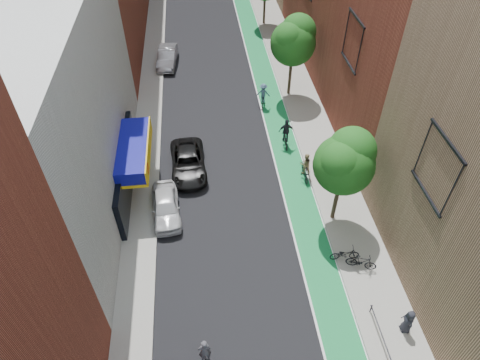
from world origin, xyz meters
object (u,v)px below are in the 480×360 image
object	(u,v)px
cyclist_lead	(205,357)
pedestrian	(408,321)
parked_car_white	(166,206)
parked_car_black	(188,162)
parked_car_silver	(167,57)
cyclist_lane_mid	(286,135)
cyclist_lane_far	(263,96)
cyclist_lane_near	(305,168)

from	to	relation	value
cyclist_lead	pedestrian	world-z (taller)	cyclist_lead
pedestrian	cyclist_lead	bearing A→B (deg)	-89.10
parked_car_white	parked_car_black	world-z (taller)	parked_car_white
parked_car_silver	pedestrian	size ratio (longest dim) A/B	2.96
parked_car_white	cyclist_lead	size ratio (longest dim) A/B	2.08
parked_car_white	cyclist_lane_mid	bearing A→B (deg)	29.57
parked_car_silver	pedestrian	bearing A→B (deg)	-61.68
parked_car_silver	cyclist_lane_far	bearing A→B (deg)	-39.47
parked_car_silver	cyclist_lane_far	xyz separation A→B (m)	(7.80, -7.77, 0.14)
pedestrian	cyclist_lane_far	bearing A→B (deg)	-171.20
parked_car_white	cyclist_lane_mid	distance (m)	10.33
parked_car_black	cyclist_lane_near	xyz separation A→B (m)	(7.70, -1.54, 0.10)
parked_car_black	cyclist_lane_near	bearing A→B (deg)	-13.71
parked_car_silver	cyclist_lane_far	distance (m)	11.01
parked_car_silver	cyclist_lead	distance (m)	28.43
parked_car_white	cyclist_lane_far	bearing A→B (deg)	50.50
cyclist_lane_near	cyclist_lane_far	xyz separation A→B (m)	(-1.50, 8.73, 0.10)
parked_car_white	cyclist_lane_far	world-z (taller)	cyclist_lane_far
parked_car_silver	cyclist_lane_near	distance (m)	18.94
parked_car_black	parked_car_white	bearing A→B (deg)	-112.68
parked_car_black	cyclist_lead	xyz separation A→B (m)	(0.47, -13.39, -0.02)
parked_car_silver	cyclist_lane_mid	distance (m)	15.63
cyclist_lane_near	cyclist_lane_mid	xyz separation A→B (m)	(-0.63, 3.50, 0.10)
cyclist_lane_near	parked_car_black	bearing A→B (deg)	-10.02
parked_car_black	pedestrian	bearing A→B (deg)	-54.09
cyclist_lead	cyclist_lane_far	size ratio (longest dim) A/B	0.99
parked_car_white	parked_car_black	bearing A→B (deg)	64.78
parked_car_black	cyclist_lane_far	size ratio (longest dim) A/B	2.49
parked_car_white	cyclist_lead	xyz separation A→B (m)	(1.91, -9.50, -0.03)
parked_car_white	parked_car_black	size ratio (longest dim) A/B	0.83
parked_car_black	cyclist_lane_far	world-z (taller)	cyclist_lane_far
parked_car_black	pedestrian	distance (m)	16.37
parked_car_silver	cyclist_lane_near	bearing A→B (deg)	-55.18
cyclist_lane_near	parked_car_silver	bearing A→B (deg)	-59.30
parked_car_white	cyclist_lane_mid	world-z (taller)	cyclist_lane_mid
cyclist_lane_mid	cyclist_lane_near	bearing A→B (deg)	103.00
cyclist_lane_near	pedestrian	distance (m)	11.57
parked_car_silver	cyclist_lane_near	world-z (taller)	cyclist_lane_near
cyclist_lead	cyclist_lane_far	world-z (taller)	cyclist_lane_far
cyclist_lane_near	parked_car_white	bearing A→B (deg)	15.71
parked_car_white	cyclist_lane_near	size ratio (longest dim) A/B	2.14
parked_car_black	cyclist_lane_far	xyz separation A→B (m)	(6.20, 7.19, 0.19)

